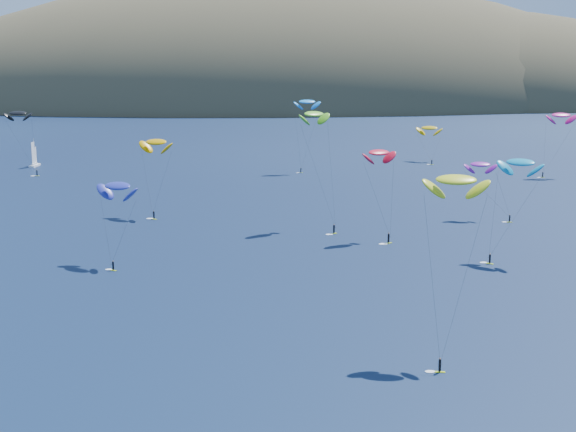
# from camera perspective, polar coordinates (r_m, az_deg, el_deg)

# --- Properties ---
(island) EXTENTS (730.00, 300.00, 210.00)m
(island) POSITION_cam_1_polar(r_m,az_deg,el_deg) (632.84, 1.13, 7.15)
(island) COLOR #3D3526
(island) RESTS_ON ground
(sailboat) EXTENTS (7.95, 6.83, 9.69)m
(sailboat) POSITION_cam_1_polar(r_m,az_deg,el_deg) (289.57, -17.58, 3.54)
(sailboat) COLOR white
(sailboat) RESTS_ON ground
(kitesurfer_1) EXTENTS (9.95, 12.04, 20.11)m
(kitesurfer_1) POSITION_cam_1_polar(r_m,az_deg,el_deg) (196.12, -9.37, 5.21)
(kitesurfer_1) COLOR #AFCE16
(kitesurfer_1) RESTS_ON ground
(kitesurfer_2) EXTENTS (8.96, 12.18, 24.92)m
(kitesurfer_2) POSITION_cam_1_polar(r_m,az_deg,el_deg) (106.36, 11.87, 2.51)
(kitesurfer_2) COLOR #AFCE16
(kitesurfer_2) RESTS_ON ground
(kitesurfer_3) EXTENTS (8.85, 15.24, 27.47)m
(kitesurfer_3) POSITION_cam_1_polar(r_m,az_deg,el_deg) (181.01, 1.87, 7.24)
(kitesurfer_3) COLOR #AFCE16
(kitesurfer_3) RESTS_ON ground
(kitesurfer_4) EXTENTS (8.94, 7.58, 25.16)m
(kitesurfer_4) POSITION_cam_1_polar(r_m,az_deg,el_deg) (264.52, 1.37, 8.13)
(kitesurfer_4) COLOR #AFCE16
(kitesurfer_4) RESTS_ON ground
(kitesurfer_5) EXTENTS (11.97, 10.03, 20.79)m
(kitesurfer_5) POSITION_cam_1_polar(r_m,az_deg,el_deg) (158.09, 16.20, 3.67)
(kitesurfer_5) COLOR #AFCE16
(kitesurfer_5) RESTS_ON ground
(kitesurfer_6) EXTENTS (9.99, 9.07, 14.79)m
(kitesurfer_6) POSITION_cam_1_polar(r_m,az_deg,el_deg) (195.11, 13.53, 3.58)
(kitesurfer_6) COLOR #AFCE16
(kitesurfer_6) RESTS_ON ground
(kitesurfer_8) EXTENTS (11.94, 6.49, 21.86)m
(kitesurfer_8) POSITION_cam_1_polar(r_m,az_deg,el_deg) (268.69, 18.86, 6.80)
(kitesurfer_8) COLOR #AFCE16
(kitesurfer_8) RESTS_ON ground
(kitesurfer_9) EXTENTS (8.75, 10.51, 20.34)m
(kitesurfer_9) POSITION_cam_1_polar(r_m,az_deg,el_deg) (169.87, 6.50, 4.49)
(kitesurfer_9) COLOR #AFCE16
(kitesurfer_9) RESTS_ON ground
(kitesurfer_10) EXTENTS (9.78, 12.32, 16.85)m
(kitesurfer_10) POSITION_cam_1_polar(r_m,az_deg,el_deg) (152.99, -12.04, 2.10)
(kitesurfer_10) COLOR #AFCE16
(kitesurfer_10) RESTS_ON ground
(kitesurfer_11) EXTENTS (10.08, 15.89, 14.38)m
(kitesurfer_11) POSITION_cam_1_polar(r_m,az_deg,el_deg) (294.97, 10.02, 6.19)
(kitesurfer_11) COLOR #AFCE16
(kitesurfer_11) RESTS_ON ground
(kitesurfer_12) EXTENTS (10.21, 4.68, 22.11)m
(kitesurfer_12) POSITION_cam_1_polar(r_m,az_deg,el_deg) (268.54, -18.66, 6.94)
(kitesurfer_12) COLOR #AFCE16
(kitesurfer_12) RESTS_ON ground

